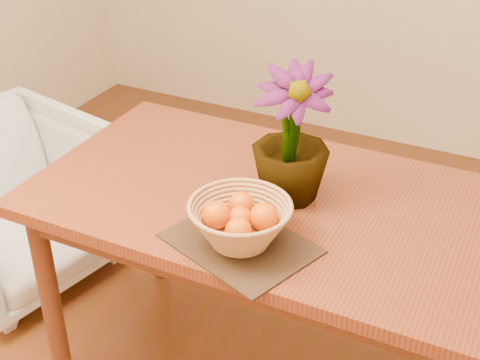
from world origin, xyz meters
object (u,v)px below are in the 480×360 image
at_px(table, 269,219).
at_px(armchair, 12,197).
at_px(wicker_basket, 240,225).
at_px(potted_plant, 291,136).

relative_size(table, armchair, 1.94).
bearing_deg(wicker_basket, potted_plant, 85.14).
xyz_separation_m(wicker_basket, armchair, (-1.20, 0.36, -0.45)).
bearing_deg(potted_plant, wicker_basket, -115.78).
relative_size(table, wicker_basket, 5.14).
relative_size(wicker_basket, armchair, 0.38).
relative_size(table, potted_plant, 3.54).
distance_m(table, wicker_basket, 0.30).
height_order(wicker_basket, armchair, wicker_basket).
distance_m(potted_plant, armchair, 1.36).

